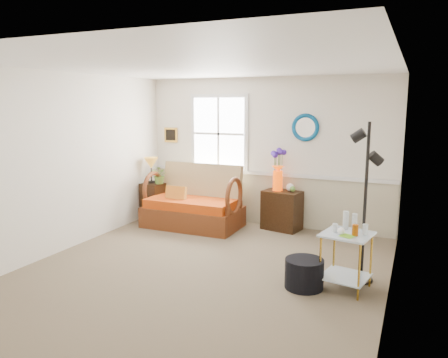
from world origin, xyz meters
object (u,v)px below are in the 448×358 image
at_px(loveseat, 193,197).
at_px(cabinet, 282,210).
at_px(ottoman, 304,274).
at_px(side_table, 346,261).
at_px(floor_lamp, 365,204).
at_px(lamp_stand, 154,201).

xyz_separation_m(loveseat, cabinet, (1.48, 0.47, -0.20)).
bearing_deg(loveseat, ottoman, -36.55).
bearing_deg(side_table, ottoman, -159.42).
xyz_separation_m(side_table, floor_lamp, (0.15, 0.32, 0.63)).
xyz_separation_m(cabinet, ottoman, (0.94, -2.25, -0.16)).
xyz_separation_m(floor_lamp, ottoman, (-0.59, -0.49, -0.80)).
bearing_deg(ottoman, floor_lamp, 39.81).
bearing_deg(cabinet, loveseat, -151.22).
relative_size(loveseat, cabinet, 2.45).
relative_size(cabinet, ottoman, 1.48).
distance_m(loveseat, floor_lamp, 3.31).
bearing_deg(lamp_stand, loveseat, -10.42).
xyz_separation_m(cabinet, side_table, (1.39, -2.08, -0.00)).
distance_m(loveseat, ottoman, 3.03).
height_order(side_table, ottoman, side_table).
height_order(lamp_stand, cabinet, lamp_stand).
xyz_separation_m(loveseat, floor_lamp, (3.01, -1.29, 0.43)).
bearing_deg(loveseat, cabinet, 17.25).
relative_size(side_table, floor_lamp, 0.35).
xyz_separation_m(lamp_stand, floor_lamp, (3.93, -1.46, 0.63)).
relative_size(cabinet, floor_lamp, 0.35).
relative_size(lamp_stand, ottoman, 1.50).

